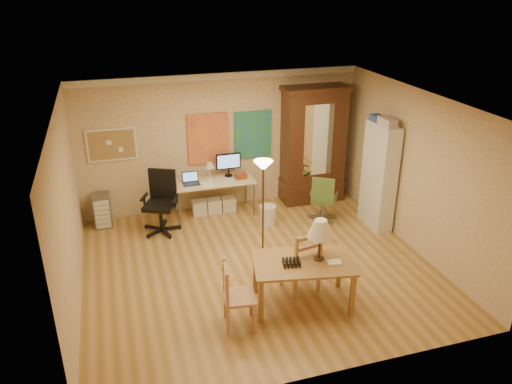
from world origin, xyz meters
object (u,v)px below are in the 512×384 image
object	(u,v)px
dining_table	(309,252)
office_chair_black	(162,216)
bookshelf	(379,177)
office_chair_green	(323,209)
armoire	(312,152)
computer_desk	(215,193)

from	to	relation	value
dining_table	office_chair_black	bearing A→B (deg)	121.54
bookshelf	office_chair_green	bearing A→B (deg)	153.57
office_chair_green	armoire	size ratio (longest dim) A/B	0.40
office_chair_black	armoire	distance (m)	3.30
office_chair_black	armoire	bearing A→B (deg)	9.56
computer_desk	office_chair_green	world-z (taller)	computer_desk
office_chair_green	bookshelf	xyz separation A→B (m)	(0.87, -0.43, 0.73)
dining_table	bookshelf	xyz separation A→B (m)	(2.15, 1.90, 0.15)
bookshelf	computer_desk	bearing A→B (deg)	153.73
dining_table	armoire	size ratio (longest dim) A/B	0.64
office_chair_black	bookshelf	world-z (taller)	bookshelf
armoire	bookshelf	distance (m)	1.62
dining_table	office_chair_black	xyz separation A→B (m)	(-1.73, 2.82, -0.52)
dining_table	computer_desk	size ratio (longest dim) A/B	0.98
dining_table	bookshelf	distance (m)	2.87
office_chair_green	armoire	distance (m)	1.30
office_chair_green	armoire	world-z (taller)	armoire
dining_table	bookshelf	size ratio (longest dim) A/B	0.77
dining_table	computer_desk	xyz separation A→B (m)	(-0.62, 3.27, -0.40)
computer_desk	office_chair_black	distance (m)	1.20
computer_desk	office_chair_green	xyz separation A→B (m)	(1.90, -0.93, -0.18)
dining_table	computer_desk	bearing A→B (deg)	100.81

